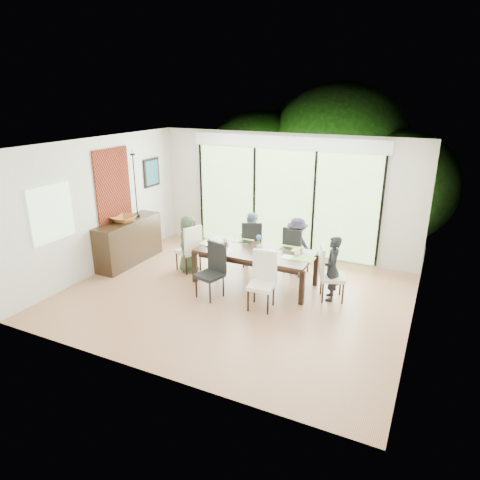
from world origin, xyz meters
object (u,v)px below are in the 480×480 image
at_px(table_top, 255,252).
at_px(cup_c, 297,253).
at_px(chair_far_left, 252,243).
at_px(person_right_end, 332,268).
at_px(chair_near_right, 261,282).
at_px(person_far_left, 251,239).
at_px(bowl, 124,219).
at_px(person_left_end, 189,244).
at_px(vase, 259,247).
at_px(person_far_right, 297,246).
at_px(chair_far_right, 297,250).
at_px(chair_left_end, 188,248).
at_px(chair_near_left, 209,271).
at_px(sideboard, 129,242).
at_px(cup_b, 260,251).
at_px(cup_a, 226,241).
at_px(chair_right_end, 333,273).
at_px(laptop, 213,245).

xyz_separation_m(table_top, cup_c, (0.80, 0.10, 0.07)).
height_order(chair_far_left, person_right_end, person_right_end).
bearing_deg(chair_near_right, person_far_left, 113.16).
bearing_deg(bowl, cup_c, 5.74).
bearing_deg(chair_near_right, table_top, 113.85).
distance_m(person_left_end, vase, 1.54).
bearing_deg(person_right_end, vase, -105.12).
xyz_separation_m(person_right_end, person_far_right, (-0.93, 0.83, 0.00)).
distance_m(person_left_end, bowl, 1.49).
distance_m(chair_far_right, bowl, 3.65).
distance_m(chair_left_end, person_far_right, 2.21).
bearing_deg(cup_c, person_far_left, 149.72).
xyz_separation_m(chair_near_left, person_left_end, (-0.98, 0.87, 0.09)).
height_order(chair_left_end, chair_far_right, same).
bearing_deg(person_left_end, chair_far_left, -48.36).
relative_size(table_top, sideboard, 1.30).
height_order(chair_near_left, vase, chair_near_left).
distance_m(chair_near_right, person_far_left, 1.95).
xyz_separation_m(chair_left_end, cup_b, (1.65, -0.10, 0.22)).
distance_m(chair_near_left, cup_a, 1.06).
distance_m(chair_right_end, vase, 1.47).
relative_size(person_far_left, cup_c, 10.40).
relative_size(chair_left_end, sideboard, 0.59).
xyz_separation_m(chair_right_end, person_right_end, (-0.02, 0.00, 0.09)).
relative_size(chair_far_left, person_right_end, 0.85).
distance_m(chair_far_left, chair_near_left, 1.72).
distance_m(chair_right_end, bowl, 4.42).
relative_size(chair_right_end, cup_c, 8.87).
bearing_deg(vase, bowl, -173.77).
xyz_separation_m(chair_right_end, chair_far_left, (-1.95, 0.85, 0.00)).
relative_size(chair_far_right, chair_near_left, 1.00).
distance_m(chair_far_right, chair_near_right, 1.72).
bearing_deg(sideboard, chair_far_left, 22.75).
distance_m(chair_near_right, bowl, 3.47).
distance_m(person_right_end, cup_c, 0.70).
bearing_deg(person_right_end, bowl, -99.58).
bearing_deg(person_far_right, chair_near_right, 95.64).
height_order(cup_b, sideboard, sideboard).
height_order(person_left_end, person_far_right, same).
bearing_deg(chair_far_right, table_top, 70.04).
height_order(chair_near_right, cup_b, chair_near_right).
distance_m(chair_left_end, cup_a, 0.84).
height_order(chair_left_end, chair_near_left, same).
bearing_deg(chair_near_left, vase, 73.68).
height_order(chair_far_right, cup_c, chair_far_right).
distance_m(person_far_left, cup_c, 1.45).
xyz_separation_m(chair_left_end, laptop, (0.65, -0.10, 0.19)).
height_order(person_far_left, bowl, person_far_left).
xyz_separation_m(person_far_right, cup_b, (-0.40, -0.93, 0.14)).
xyz_separation_m(chair_far_left, person_left_end, (-1.03, -0.85, 0.09)).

